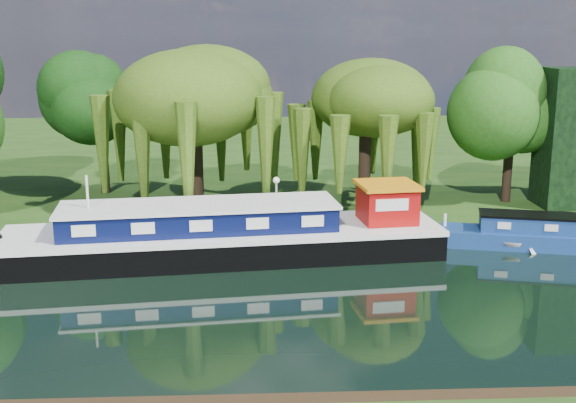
{
  "coord_description": "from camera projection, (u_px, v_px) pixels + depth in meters",
  "views": [
    {
      "loc": [
        -0.68,
        -26.55,
        10.47
      ],
      "look_at": [
        0.89,
        5.77,
        2.8
      ],
      "focal_mm": 45.0,
      "sensor_mm": 36.0,
      "label": 1
    }
  ],
  "objects": [
    {
      "name": "willow_right",
      "position": [
        366.0,
        111.0,
        40.82
      ],
      "size": [
        6.28,
        6.28,
        7.65
      ],
      "color": "black",
      "rests_on": "far_bank"
    },
    {
      "name": "tree_far_right",
      "position": [
        512.0,
        111.0,
        42.32
      ],
      "size": [
        4.8,
        4.8,
        7.86
      ],
      "color": "black",
      "rests_on": "far_bank"
    },
    {
      "name": "tree_far_mid",
      "position": [
        101.0,
        104.0,
        44.59
      ],
      "size": [
        4.95,
        4.95,
        8.09
      ],
      "color": "black",
      "rests_on": "far_bank"
    },
    {
      "name": "red_dinghy",
      "position": [
        125.0,
        256.0,
        34.34
      ],
      "size": [
        3.29,
        2.6,
        0.62
      ],
      "primitive_type": "imported",
      "rotation": [
        0.0,
        0.0,
        1.4
      ],
      "color": "#980B0B",
      "rests_on": "ground"
    },
    {
      "name": "white_cruiser",
      "position": [
        521.0,
        250.0,
        35.38
      ],
      "size": [
        2.51,
        2.31,
        1.1
      ],
      "primitive_type": "imported",
      "rotation": [
        0.0,
        0.0,
        1.86
      ],
      "color": "silver",
      "rests_on": "ground"
    },
    {
      "name": "narrowboat",
      "position": [
        571.0,
        236.0,
        35.34
      ],
      "size": [
        12.62,
        4.98,
        1.82
      ],
      "rotation": [
        0.0,
        0.0,
        -0.24
      ],
      "color": "navy",
      "rests_on": "ground"
    },
    {
      "name": "mooring_posts",
      "position": [
        258.0,
        226.0,
        36.17
      ],
      "size": [
        19.16,
        0.16,
        1.0
      ],
      "color": "silver",
      "rests_on": "far_bank"
    },
    {
      "name": "dutch_barge",
      "position": [
        228.0,
        235.0,
        34.03
      ],
      "size": [
        20.92,
        6.95,
        4.33
      ],
      "rotation": [
        0.0,
        0.0,
        0.12
      ],
      "color": "black",
      "rests_on": "ground"
    },
    {
      "name": "willow_left",
      "position": [
        195.0,
        98.0,
        39.94
      ],
      "size": [
        7.33,
        7.33,
        8.78
      ],
      "color": "black",
      "rests_on": "far_bank"
    },
    {
      "name": "lamppost",
      "position": [
        276.0,
        188.0,
        37.92
      ],
      "size": [
        0.36,
        0.36,
        2.56
      ],
      "color": "silver",
      "rests_on": "far_bank"
    },
    {
      "name": "reeds_near",
      "position": [
        514.0,
        379.0,
        21.08
      ],
      "size": [
        33.7,
        1.5,
        1.1
      ],
      "color": "#245115",
      "rests_on": "ground"
    },
    {
      "name": "ground",
      "position": [
        272.0,
        305.0,
        28.25
      ],
      "size": [
        120.0,
        120.0,
        0.0
      ],
      "primitive_type": "plane",
      "color": "black"
    },
    {
      "name": "far_bank",
      "position": [
        262.0,
        155.0,
        61.24
      ],
      "size": [
        120.0,
        52.0,
        0.45
      ],
      "primitive_type": "cube",
      "color": "#1C3B10",
      "rests_on": "ground"
    }
  ]
}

